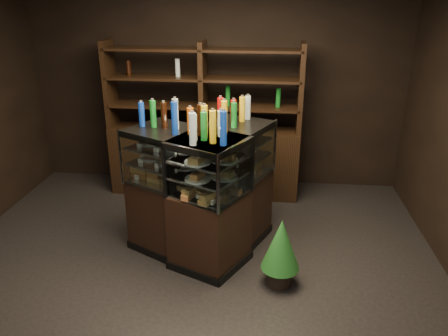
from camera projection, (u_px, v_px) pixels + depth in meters
The scene contains 7 objects.
ground at pixel (186, 284), 4.09m from camera, with size 5.00×5.00×0.00m, color black.
room_shell at pixel (177, 76), 3.37m from camera, with size 5.02×5.02×3.01m.
display_case at pixel (206, 213), 4.46m from camera, with size 1.55×1.35×1.32m.
food_display at pixel (205, 162), 4.25m from camera, with size 1.20×1.10×0.41m.
bottles_top at pixel (204, 117), 4.09m from camera, with size 1.04×0.96×0.30m.
potted_conifer at pixel (281, 243), 3.94m from camera, with size 0.36×0.36×0.76m.
back_shelving at pixel (204, 150), 5.77m from camera, with size 2.49×0.46×2.00m.
Camera 1 is at (0.71, -3.34, 2.54)m, focal length 35.00 mm.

